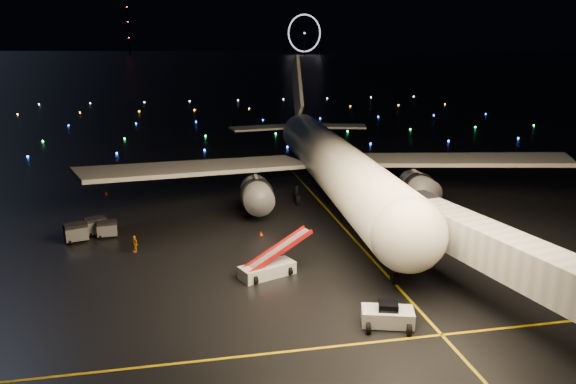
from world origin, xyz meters
name	(u,v)px	position (x,y,z in m)	size (l,w,h in m)	color
ground	(183,75)	(0.00, 300.00, 0.00)	(2000.00, 2000.00, 0.00)	black
lane_centre	(341,225)	(12.00, 15.00, 0.01)	(0.25, 80.00, 0.02)	#D1AD09
lane_cross	(200,361)	(-5.00, -10.00, 0.01)	(60.00, 0.25, 0.02)	#D1AD09
airliner	(329,132)	(13.37, 25.88, 8.85)	(62.44, 59.32, 17.69)	white
pushback_tug	(388,314)	(8.73, -7.85, 0.90)	(3.76, 1.97, 1.79)	silver
belt_loader	(267,257)	(1.52, 2.62, 1.76)	(7.28, 1.98, 3.53)	silver
crew_c	(135,244)	(-10.32, 10.90, 0.86)	(1.00, 0.42, 1.72)	orange
safety_cone_0	(261,233)	(2.61, 13.27, 0.23)	(0.41, 0.41, 0.47)	red
safety_cone_1	(274,202)	(6.01, 24.67, 0.22)	(0.39, 0.39, 0.44)	red
safety_cone_2	(244,213)	(1.68, 20.89, 0.26)	(0.46, 0.46, 0.52)	red
safety_cone_3	(106,193)	(-15.43, 33.28, 0.27)	(0.47, 0.47, 0.53)	red
ferris_wheel	(304,35)	(170.00, 720.00, 26.00)	(50.00, 4.00, 52.00)	black
radio_mast	(128,30)	(-60.00, 740.00, 32.00)	(1.80, 1.80, 64.00)	black
taxiway_lights	(198,118)	(0.00, 106.00, 0.18)	(164.00, 92.00, 0.36)	black
baggage_cart_0	(76,233)	(-16.46, 15.21, 0.95)	(2.24, 1.57, 1.90)	gray
baggage_cart_1	(96,226)	(-14.74, 17.12, 0.92)	(2.15, 1.51, 1.83)	gray
baggage_cart_2	(107,229)	(-13.45, 16.08, 0.85)	(2.01, 1.41, 1.71)	gray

